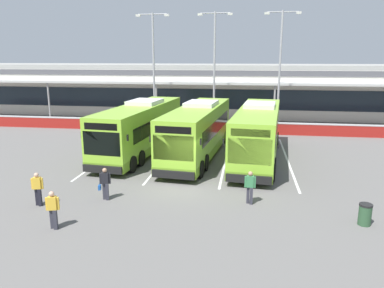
# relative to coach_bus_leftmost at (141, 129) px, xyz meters

# --- Properties ---
(ground_plane) EXTENTS (200.00, 200.00, 0.00)m
(ground_plane) POSITION_rel_coach_bus_leftmost_xyz_m (4.16, -6.41, -1.79)
(ground_plane) COLOR #605E5B
(terminal_building) EXTENTS (70.00, 13.00, 6.00)m
(terminal_building) POSITION_rel_coach_bus_leftmost_xyz_m (4.16, 20.50, 1.23)
(terminal_building) COLOR beige
(terminal_building) RESTS_ON ground
(red_barrier_wall) EXTENTS (60.00, 0.40, 1.10)m
(red_barrier_wall) POSITION_rel_coach_bus_leftmost_xyz_m (4.16, 8.09, -1.23)
(red_barrier_wall) COLOR maroon
(red_barrier_wall) RESTS_ON ground
(coach_bus_leftmost) EXTENTS (3.88, 12.33, 3.78)m
(coach_bus_leftmost) POSITION_rel_coach_bus_leftmost_xyz_m (0.00, 0.00, 0.00)
(coach_bus_leftmost) COLOR #8CC633
(coach_bus_leftmost) RESTS_ON ground
(coach_bus_left_centre) EXTENTS (3.88, 12.33, 3.78)m
(coach_bus_left_centre) POSITION_rel_coach_bus_leftmost_xyz_m (4.25, -0.37, 0.00)
(coach_bus_left_centre) COLOR #8CC633
(coach_bus_left_centre) RESTS_ON ground
(coach_bus_centre) EXTENTS (3.88, 12.33, 3.78)m
(coach_bus_centre) POSITION_rel_coach_bus_leftmost_xyz_m (8.38, -0.53, 0.00)
(coach_bus_centre) COLOR #8CC633
(coach_bus_centre) RESTS_ON ground
(bay_stripe_far_west) EXTENTS (0.14, 13.00, 0.01)m
(bay_stripe_far_west) POSITION_rel_coach_bus_leftmost_xyz_m (-2.14, -0.41, -1.78)
(bay_stripe_far_west) COLOR silver
(bay_stripe_far_west) RESTS_ON ground
(bay_stripe_west) EXTENTS (0.14, 13.00, 0.01)m
(bay_stripe_west) POSITION_rel_coach_bus_leftmost_xyz_m (2.06, -0.41, -1.78)
(bay_stripe_west) COLOR silver
(bay_stripe_west) RESTS_ON ground
(bay_stripe_mid_west) EXTENTS (0.14, 13.00, 0.01)m
(bay_stripe_mid_west) POSITION_rel_coach_bus_leftmost_xyz_m (6.26, -0.41, -1.78)
(bay_stripe_mid_west) COLOR silver
(bay_stripe_mid_west) RESTS_ON ground
(bay_stripe_centre) EXTENTS (0.14, 13.00, 0.01)m
(bay_stripe_centre) POSITION_rel_coach_bus_leftmost_xyz_m (10.46, -0.41, -1.78)
(bay_stripe_centre) COLOR silver
(bay_stripe_centre) RESTS_ON ground
(pedestrian_with_handbag) EXTENTS (0.65, 0.35, 1.62)m
(pedestrian_with_handbag) POSITION_rel_coach_bus_leftmost_xyz_m (0.80, -9.14, -0.93)
(pedestrian_with_handbag) COLOR #33333D
(pedestrian_with_handbag) RESTS_ON ground
(pedestrian_in_dark_coat) EXTENTS (0.53, 0.31, 1.62)m
(pedestrian_in_dark_coat) POSITION_rel_coach_bus_leftmost_xyz_m (7.86, -8.61, -0.91)
(pedestrian_in_dark_coat) COLOR #33333D
(pedestrian_in_dark_coat) RESTS_ON ground
(pedestrian_near_bin) EXTENTS (0.54, 0.30, 1.62)m
(pedestrian_near_bin) POSITION_rel_coach_bus_leftmost_xyz_m (-2.06, -10.32, -0.91)
(pedestrian_near_bin) COLOR black
(pedestrian_near_bin) RESTS_ON ground
(pedestrian_approaching_bus) EXTENTS (0.54, 0.29, 1.62)m
(pedestrian_approaching_bus) POSITION_rel_coach_bus_leftmost_xyz_m (-0.10, -12.48, -0.91)
(pedestrian_approaching_bus) COLOR #33333D
(pedestrian_approaching_bus) RESTS_ON ground
(lamp_post_west) EXTENTS (3.24, 0.28, 11.00)m
(lamp_post_west) POSITION_rel_coach_bus_leftmost_xyz_m (-1.62, 10.45, 4.50)
(lamp_post_west) COLOR #9E9EA3
(lamp_post_west) RESTS_ON ground
(lamp_post_centre) EXTENTS (3.24, 0.28, 11.00)m
(lamp_post_centre) POSITION_rel_coach_bus_leftmost_xyz_m (4.37, 10.40, 4.50)
(lamp_post_centre) COLOR #9E9EA3
(lamp_post_centre) RESTS_ON ground
(lamp_post_east) EXTENTS (3.24, 0.28, 11.00)m
(lamp_post_east) POSITION_rel_coach_bus_leftmost_xyz_m (10.51, 10.34, 4.50)
(lamp_post_east) COLOR #9E9EA3
(lamp_post_east) RESTS_ON ground
(litter_bin) EXTENTS (0.54, 0.54, 0.93)m
(litter_bin) POSITION_rel_coach_bus_leftmost_xyz_m (12.63, -10.21, -1.32)
(litter_bin) COLOR #2D5133
(litter_bin) RESTS_ON ground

